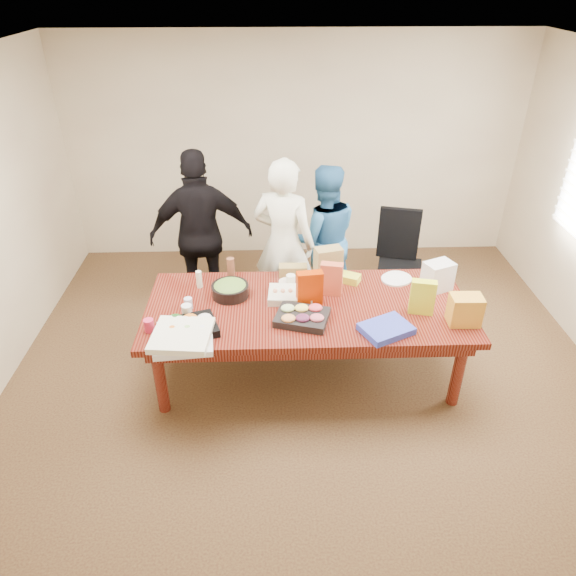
{
  "coord_description": "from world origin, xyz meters",
  "views": [
    {
      "loc": [
        -0.3,
        -3.8,
        3.27
      ],
      "look_at": [
        -0.17,
        0.1,
        0.87
      ],
      "focal_mm": 32.8,
      "sensor_mm": 36.0,
      "label": 1
    }
  ],
  "objects_px": {
    "conference_table": "(307,340)",
    "sheet_cake": "(290,295)",
    "office_chair": "(400,266)",
    "salad_bowl": "(230,290)",
    "person_center": "(284,244)",
    "person_right": "(323,239)"
  },
  "relations": [
    {
      "from": "conference_table",
      "to": "sheet_cake",
      "type": "distance_m",
      "value": 0.45
    },
    {
      "from": "office_chair",
      "to": "sheet_cake",
      "type": "xyz_separation_m",
      "value": [
        -1.21,
        -0.96,
        0.26
      ]
    },
    {
      "from": "sheet_cake",
      "to": "salad_bowl",
      "type": "relative_size",
      "value": 1.16
    },
    {
      "from": "sheet_cake",
      "to": "person_center",
      "type": "bearing_deg",
      "value": 96.05
    },
    {
      "from": "conference_table",
      "to": "salad_bowl",
      "type": "relative_size",
      "value": 8.43
    },
    {
      "from": "salad_bowl",
      "to": "person_right",
      "type": "bearing_deg",
      "value": 47.75
    },
    {
      "from": "conference_table",
      "to": "sheet_cake",
      "type": "height_order",
      "value": "sheet_cake"
    },
    {
      "from": "office_chair",
      "to": "person_center",
      "type": "height_order",
      "value": "person_center"
    },
    {
      "from": "person_center",
      "to": "salad_bowl",
      "type": "xyz_separation_m",
      "value": [
        -0.5,
        -0.75,
        -0.08
      ]
    },
    {
      "from": "conference_table",
      "to": "salad_bowl",
      "type": "bearing_deg",
      "value": 165.17
    },
    {
      "from": "office_chair",
      "to": "person_right",
      "type": "distance_m",
      "value": 0.88
    },
    {
      "from": "office_chair",
      "to": "salad_bowl",
      "type": "distance_m",
      "value": 1.98
    },
    {
      "from": "conference_table",
      "to": "person_right",
      "type": "distance_m",
      "value": 1.29
    },
    {
      "from": "conference_table",
      "to": "office_chair",
      "type": "height_order",
      "value": "office_chair"
    },
    {
      "from": "conference_table",
      "to": "person_center",
      "type": "relative_size",
      "value": 1.58
    },
    {
      "from": "office_chair",
      "to": "person_center",
      "type": "bearing_deg",
      "value": -158.69
    },
    {
      "from": "office_chair",
      "to": "salad_bowl",
      "type": "xyz_separation_m",
      "value": [
        -1.75,
        -0.89,
        0.28
      ]
    },
    {
      "from": "person_right",
      "to": "conference_table",
      "type": "bearing_deg",
      "value": 73.66
    },
    {
      "from": "office_chair",
      "to": "person_center",
      "type": "distance_m",
      "value": 1.31
    },
    {
      "from": "conference_table",
      "to": "person_center",
      "type": "height_order",
      "value": "person_center"
    },
    {
      "from": "person_right",
      "to": "sheet_cake",
      "type": "xyz_separation_m",
      "value": [
        -0.38,
        -1.07,
        -0.02
      ]
    },
    {
      "from": "person_center",
      "to": "person_right",
      "type": "height_order",
      "value": "person_center"
    }
  ]
}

